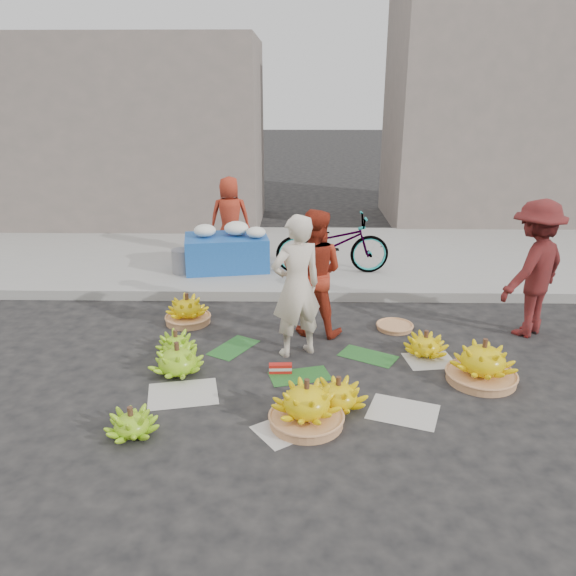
{
  "coord_description": "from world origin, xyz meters",
  "views": [
    {
      "loc": [
        -0.13,
        -5.64,
        2.94
      ],
      "look_at": [
        -0.25,
        0.7,
        0.7
      ],
      "focal_mm": 35.0,
      "sensor_mm": 36.0,
      "label": 1
    }
  ],
  "objects_px": {
    "flower_table": "(227,250)",
    "bicycle": "(332,244)",
    "banana_bunch_0": "(178,360)",
    "vendor_cream": "(296,287)",
    "banana_bunch_4": "(483,363)"
  },
  "relations": [
    {
      "from": "banana_bunch_0",
      "to": "banana_bunch_4",
      "type": "xyz_separation_m",
      "value": [
        3.28,
        -0.12,
        0.05
      ]
    },
    {
      "from": "flower_table",
      "to": "bicycle",
      "type": "xyz_separation_m",
      "value": [
        1.73,
        -0.16,
        0.16
      ]
    },
    {
      "from": "vendor_cream",
      "to": "banana_bunch_0",
      "type": "bearing_deg",
      "value": -4.28
    },
    {
      "from": "banana_bunch_0",
      "to": "bicycle",
      "type": "relative_size",
      "value": 0.33
    },
    {
      "from": "flower_table",
      "to": "bicycle",
      "type": "distance_m",
      "value": 1.74
    },
    {
      "from": "banana_bunch_4",
      "to": "banana_bunch_0",
      "type": "bearing_deg",
      "value": 177.99
    },
    {
      "from": "vendor_cream",
      "to": "banana_bunch_4",
      "type": "bearing_deg",
      "value": 136.39
    },
    {
      "from": "banana_bunch_0",
      "to": "banana_bunch_4",
      "type": "relative_size",
      "value": 0.84
    },
    {
      "from": "vendor_cream",
      "to": "flower_table",
      "type": "height_order",
      "value": "vendor_cream"
    },
    {
      "from": "banana_bunch_4",
      "to": "flower_table",
      "type": "xyz_separation_m",
      "value": [
        -3.14,
        3.57,
        0.23
      ]
    },
    {
      "from": "banana_bunch_4",
      "to": "vendor_cream",
      "type": "relative_size",
      "value": 0.43
    },
    {
      "from": "banana_bunch_0",
      "to": "bicycle",
      "type": "xyz_separation_m",
      "value": [
        1.86,
        3.29,
        0.44
      ]
    },
    {
      "from": "banana_bunch_0",
      "to": "vendor_cream",
      "type": "bearing_deg",
      "value": 21.7
    },
    {
      "from": "vendor_cream",
      "to": "bicycle",
      "type": "relative_size",
      "value": 0.92
    },
    {
      "from": "banana_bunch_0",
      "to": "bicycle",
      "type": "distance_m",
      "value": 3.8
    }
  ]
}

